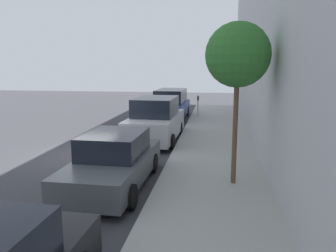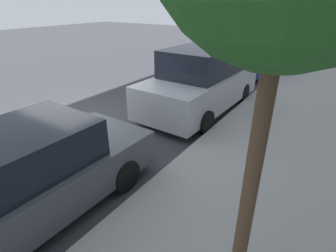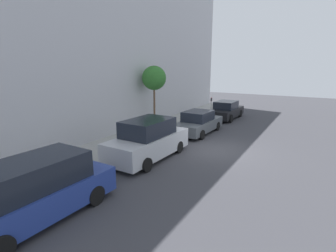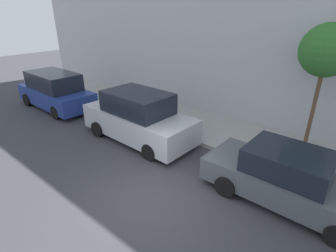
{
  "view_description": "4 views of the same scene",
  "coord_description": "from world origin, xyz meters",
  "px_view_note": "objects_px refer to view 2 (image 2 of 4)",
  "views": [
    {
      "loc": [
        5.11,
        -11.49,
        3.4
      ],
      "look_at": [
        3.23,
        1.3,
        1.0
      ],
      "focal_mm": 35.0,
      "sensor_mm": 36.0,
      "label": 1
    },
    {
      "loc": [
        6.05,
        -4.4,
        3.25
      ],
      "look_at": [
        3.45,
        -0.5,
        1.0
      ],
      "focal_mm": 28.0,
      "sensor_mm": 36.0,
      "label": 2
    },
    {
      "loc": [
        -4.73,
        13.19,
        4.56
      ],
      "look_at": [
        2.99,
        0.02,
        1.0
      ],
      "focal_mm": 28.0,
      "sensor_mm": 36.0,
      "label": 3
    },
    {
      "loc": [
        -4.24,
        -4.13,
        4.85
      ],
      "look_at": [
        2.44,
        1.41,
        1.0
      ],
      "focal_mm": 28.0,
      "sensor_mm": 36.0,
      "label": 4
    }
  ],
  "objects_px": {
    "parked_suv_third": "(201,81)",
    "parked_minivan_fourth": "(255,53)",
    "parked_sedan_second": "(23,179)",
    "parking_meter_far": "(295,53)"
  },
  "relations": [
    {
      "from": "parking_meter_far",
      "to": "parked_minivan_fourth",
      "type": "bearing_deg",
      "value": -154.09
    },
    {
      "from": "parked_suv_third",
      "to": "parked_minivan_fourth",
      "type": "bearing_deg",
      "value": 91.41
    },
    {
      "from": "parked_sedan_second",
      "to": "parked_minivan_fourth",
      "type": "height_order",
      "value": "parked_minivan_fourth"
    },
    {
      "from": "parking_meter_far",
      "to": "parked_suv_third",
      "type": "bearing_deg",
      "value": -102.34
    },
    {
      "from": "parked_suv_third",
      "to": "parking_meter_far",
      "type": "xyz_separation_m",
      "value": [
        1.52,
        6.94,
        0.04
      ]
    },
    {
      "from": "parked_sedan_second",
      "to": "parked_suv_third",
      "type": "xyz_separation_m",
      "value": [
        0.13,
        5.82,
        0.21
      ]
    },
    {
      "from": "parked_sedan_second",
      "to": "parked_suv_third",
      "type": "bearing_deg",
      "value": 88.73
    },
    {
      "from": "parked_suv_third",
      "to": "parking_meter_far",
      "type": "height_order",
      "value": "parked_suv_third"
    },
    {
      "from": "parked_sedan_second",
      "to": "parking_meter_far",
      "type": "height_order",
      "value": "parked_sedan_second"
    },
    {
      "from": "parked_minivan_fourth",
      "to": "parking_meter_far",
      "type": "distance_m",
      "value": 1.86
    }
  ]
}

